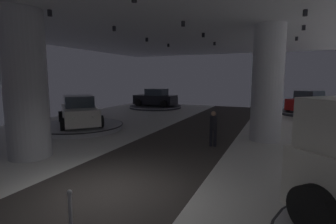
% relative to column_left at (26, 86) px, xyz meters
% --- Properties ---
extents(ground, '(24.00, 44.00, 0.06)m').
position_rel_column_left_xyz_m(ground, '(4.60, -1.44, -2.77)').
color(ground, silver).
extents(column_left, '(1.54, 1.54, 5.50)m').
position_rel_column_left_xyz_m(column_left, '(0.00, 0.00, 0.00)').
color(column_left, '#ADADB2').
rests_on(column_left, ground).
extents(column_right, '(1.44, 1.44, 5.50)m').
position_rel_column_left_xyz_m(column_right, '(8.16, 6.48, 0.00)').
color(column_right, silver).
rests_on(column_right, ground).
extents(display_platform_deep_left, '(5.29, 5.29, 0.22)m').
position_rel_column_left_xyz_m(display_platform_deep_left, '(-2.74, 16.29, -2.62)').
color(display_platform_deep_left, '#333338').
rests_on(display_platform_deep_left, ground).
extents(display_car_deep_left, '(4.29, 2.33, 1.71)m').
position_rel_column_left_xyz_m(display_car_deep_left, '(-2.70, 16.29, -1.76)').
color(display_car_deep_left, black).
rests_on(display_car_deep_left, display_platform_deep_left).
extents(display_platform_mid_left, '(5.03, 5.03, 0.28)m').
position_rel_column_left_xyz_m(display_platform_mid_left, '(-2.03, 4.88, -2.59)').
color(display_platform_mid_left, '#B7B7BC').
rests_on(display_platform_mid_left, ground).
extents(display_car_mid_left, '(4.33, 4.14, 1.71)m').
position_rel_column_left_xyz_m(display_car_mid_left, '(-2.06, 4.90, -1.70)').
color(display_car_mid_left, silver).
rests_on(display_car_mid_left, display_platform_mid_left).
extents(display_platform_deep_right, '(4.75, 4.75, 0.28)m').
position_rel_column_left_xyz_m(display_platform_deep_right, '(11.02, 17.21, -2.59)').
color(display_platform_deep_right, '#333338').
rests_on(display_platform_deep_right, ground).
extents(display_car_deep_right, '(3.81, 4.50, 1.71)m').
position_rel_column_left_xyz_m(display_car_deep_right, '(11.00, 17.18, -1.71)').
color(display_car_deep_right, red).
rests_on(display_car_deep_right, display_platform_deep_right).
extents(visitor_walking_near, '(0.32, 0.32, 1.59)m').
position_rel_column_left_xyz_m(visitor_walking_near, '(6.11, 4.30, -1.84)').
color(visitor_walking_near, black).
rests_on(visitor_walking_near, ground).
extents(stanchion_b, '(0.28, 0.28, 1.01)m').
position_rel_column_left_xyz_m(stanchion_b, '(5.29, -3.30, -2.38)').
color(stanchion_b, '#333338').
rests_on(stanchion_b, ground).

